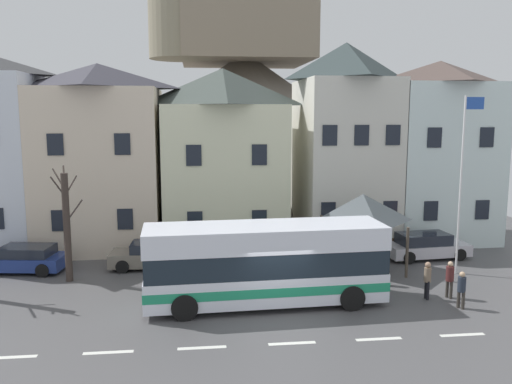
% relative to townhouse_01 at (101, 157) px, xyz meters
% --- Properties ---
extents(ground_plane, '(40.00, 60.00, 0.07)m').
position_rel_townhouse_01_xyz_m(ground_plane, '(8.49, -12.12, -5.21)').
color(ground_plane, '#4E4D4F').
extents(townhouse_01, '(6.62, 6.31, 10.36)m').
position_rel_townhouse_01_xyz_m(townhouse_01, '(0.00, 0.00, 0.00)').
color(townhouse_01, beige).
rests_on(townhouse_01, ground_plane).
extents(townhouse_02, '(6.88, 6.87, 10.18)m').
position_rel_townhouse_01_xyz_m(townhouse_02, '(6.99, 0.28, -0.09)').
color(townhouse_02, beige).
rests_on(townhouse_02, ground_plane).
extents(townhouse_03, '(5.24, 6.62, 11.72)m').
position_rel_townhouse_01_xyz_m(townhouse_03, '(14.24, 0.16, 0.68)').
color(townhouse_03, beige).
rests_on(townhouse_03, ground_plane).
extents(townhouse_04, '(6.05, 5.79, 10.69)m').
position_rel_townhouse_01_xyz_m(townhouse_04, '(19.86, -0.26, 0.16)').
color(townhouse_04, silver).
rests_on(townhouse_04, ground_plane).
extents(hilltop_castle, '(38.92, 38.92, 20.93)m').
position_rel_townhouse_01_xyz_m(hilltop_castle, '(10.07, 20.43, 2.14)').
color(hilltop_castle, '#60574D').
rests_on(hilltop_castle, ground_plane).
extents(transit_bus, '(9.67, 3.05, 3.24)m').
position_rel_townhouse_01_xyz_m(transit_bus, '(8.06, -10.48, -3.54)').
color(transit_bus, white).
rests_on(transit_bus, ground_plane).
extents(bus_shelter, '(3.60, 3.60, 3.73)m').
position_rel_townhouse_01_xyz_m(bus_shelter, '(13.43, -6.17, -2.13)').
color(bus_shelter, '#473D33').
rests_on(bus_shelter, ground_plane).
extents(parked_car_00, '(4.20, 2.41, 1.26)m').
position_rel_townhouse_01_xyz_m(parked_car_00, '(-2.97, -4.79, -4.55)').
color(parked_car_00, navy).
rests_on(parked_car_00, ground_plane).
extents(parked_car_01, '(4.50, 2.15, 1.36)m').
position_rel_townhouse_01_xyz_m(parked_car_01, '(17.40, -4.74, -4.52)').
color(parked_car_01, silver).
rests_on(parked_car_01, ground_plane).
extents(parked_car_02, '(4.29, 1.98, 1.32)m').
position_rel_townhouse_01_xyz_m(parked_car_02, '(3.27, -4.90, -4.53)').
color(parked_car_02, '#70685C').
rests_on(parked_car_02, ground_plane).
extents(pedestrian_00, '(0.33, 0.33, 1.57)m').
position_rel_townhouse_01_xyz_m(pedestrian_00, '(15.77, -10.67, -4.26)').
color(pedestrian_00, '#38332D').
rests_on(pedestrian_00, ground_plane).
extents(pedestrian_01, '(0.32, 0.32, 1.50)m').
position_rel_townhouse_01_xyz_m(pedestrian_01, '(15.66, -11.85, -4.32)').
color(pedestrian_01, '#38332D').
rests_on(pedestrian_01, ground_plane).
extents(pedestrian_02, '(0.29, 0.31, 1.59)m').
position_rel_townhouse_01_xyz_m(pedestrian_02, '(14.78, -10.71, -4.24)').
color(pedestrian_02, black).
rests_on(pedestrian_02, ground_plane).
extents(pedestrian_03, '(0.30, 0.30, 1.65)m').
position_rel_townhouse_01_xyz_m(pedestrian_03, '(13.25, -8.61, -4.22)').
color(pedestrian_03, '#38332D').
rests_on(pedestrian_03, ground_plane).
extents(public_bench, '(1.58, 0.48, 0.87)m').
position_rel_townhouse_01_xyz_m(public_bench, '(15.75, -3.88, -4.71)').
color(public_bench, brown).
rests_on(public_bench, ground_plane).
extents(flagpole, '(0.95, 0.10, 8.43)m').
position_rel_townhouse_01_xyz_m(flagpole, '(17.78, -7.47, -0.38)').
color(flagpole, silver).
rests_on(flagpole, ground_plane).
extents(bare_tree_00, '(1.42, 1.21, 5.24)m').
position_rel_townhouse_01_xyz_m(bare_tree_00, '(-0.47, -6.56, -2.58)').
color(bare_tree_00, '#382D28').
rests_on(bare_tree_00, ground_plane).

